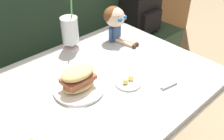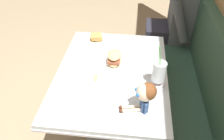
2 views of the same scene
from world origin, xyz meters
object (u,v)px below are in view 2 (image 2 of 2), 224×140
(sandwich_plate, at_px, (114,60))
(butter_knife, at_px, (70,92))
(toast_plate, at_px, (96,39))
(diner_patron, at_px, (178,13))
(butter_saucer, at_px, (96,79))
(seated_doll, at_px, (145,94))
(milkshake_glass, at_px, (159,72))

(sandwich_plate, height_order, butter_knife, sandwich_plate)
(toast_plate, height_order, diner_patron, diner_patron)
(butter_saucer, bearing_deg, butter_knife, -43.53)
(seated_doll, height_order, diner_patron, diner_patron)
(milkshake_glass, relative_size, diner_patron, 0.39)
(butter_knife, bearing_deg, milkshake_glass, 105.03)
(butter_saucer, bearing_deg, toast_plate, -170.73)
(milkshake_glass, bearing_deg, sandwich_plate, -120.46)
(butter_saucer, height_order, seated_doll, seated_doll)
(milkshake_glass, xyz_separation_m, butter_saucer, (0.00, -0.43, -0.09))
(butter_knife, height_order, seated_doll, seated_doll)
(butter_saucer, bearing_deg, diner_patron, 149.81)
(butter_knife, bearing_deg, diner_patron, 148.06)
(butter_saucer, xyz_separation_m, diner_patron, (-1.17, 0.68, -0.01))
(toast_plate, relative_size, butter_saucer, 2.08)
(butter_saucer, height_order, diner_patron, diner_patron)
(butter_knife, distance_m, seated_doll, 0.50)
(butter_saucer, bearing_deg, seated_doll, 54.78)
(toast_plate, height_order, milkshake_glass, milkshake_glass)
(sandwich_plate, bearing_deg, milkshake_glass, 59.54)
(milkshake_glass, height_order, sandwich_plate, milkshake_glass)
(butter_saucer, bearing_deg, milkshake_glass, 90.35)
(sandwich_plate, distance_m, diner_patron, 1.14)
(diner_patron, bearing_deg, sandwich_plate, -30.10)
(toast_plate, distance_m, sandwich_plate, 0.39)
(seated_doll, bearing_deg, butter_saucer, -125.22)
(toast_plate, distance_m, milkshake_glass, 0.73)
(milkshake_glass, xyz_separation_m, seated_doll, (0.24, -0.09, 0.03))
(milkshake_glass, height_order, seated_doll, milkshake_glass)
(sandwich_plate, bearing_deg, diner_patron, 149.90)
(sandwich_plate, bearing_deg, seated_doll, 27.94)
(milkshake_glass, xyz_separation_m, butter_knife, (0.15, -0.57, -0.10))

